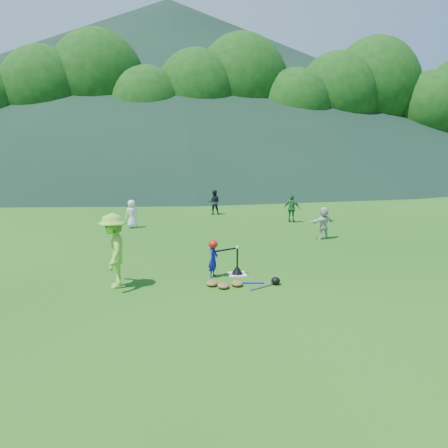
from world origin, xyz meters
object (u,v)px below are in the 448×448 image
fielder_d (324,223)px  fielder_b (214,202)px  fielder_a (132,214)px  equipment_pile (237,283)px  batter_child (213,259)px  fielder_c (292,209)px  batting_tee (237,270)px  adult_coach (114,251)px  home_plate (237,274)px

fielder_d → fielder_b: bearing=-79.2°
fielder_a → equipment_pile: 8.57m
batter_child → fielder_c: size_ratio=0.77×
fielder_c → batting_tee: 8.32m
fielder_a → fielder_d: 7.66m
batter_child → adult_coach: 2.50m
adult_coach → fielder_a: bearing=177.9°
batter_child → batting_tee: (0.64, 0.10, -0.34)m
fielder_d → home_plate: bearing=29.0°
home_plate → batter_child: bearing=-171.3°
fielder_b → fielder_c: bearing=151.4°
home_plate → fielder_b: fielder_b is taller
fielder_c → equipment_pile: bearing=95.7°
fielder_a → batting_tee: (3.16, -7.08, -0.45)m
batting_tee → fielder_c: bearing=63.6°
home_plate → batter_child: size_ratio=0.48×
fielder_b → adult_coach: bearing=83.5°
adult_coach → fielder_b: adult_coach is taller
adult_coach → fielder_b: (3.64, 10.72, -0.29)m
batter_child → fielder_d: fielder_d is taller
batter_child → fielder_c: 8.70m
fielder_d → batting_tee: fielder_d is taller
batter_child → fielder_b: bearing=19.4°
batter_child → fielder_b: size_ratio=0.78×
fielder_d → batter_child: bearing=25.2°
fielder_b → fielder_c: (3.11, -2.69, 0.01)m
fielder_c → fielder_b: bearing=-10.4°
fielder_b → batting_tee: 10.16m
adult_coach → fielder_c: bearing=137.1°
home_plate → equipment_pile: (-0.16, -0.93, 0.06)m
fielder_d → fielder_a: bearing=-41.0°
fielder_a → equipment_pile: (3.00, -8.02, -0.51)m
home_plate → fielder_b: (0.58, 10.13, 0.59)m
adult_coach → fielder_c: size_ratio=1.46×
adult_coach → equipment_pile: adult_coach is taller
batting_tee → equipment_pile: size_ratio=0.38×
fielder_a → fielder_b: (3.74, 3.05, 0.03)m
fielder_d → batting_tee: 5.53m
fielder_b → fielder_d: size_ratio=1.03×
batter_child → equipment_pile: bearing=-123.7°
equipment_pile → fielder_b: bearing=86.2°
home_plate → batting_tee: size_ratio=0.66×
adult_coach → batter_child: bearing=98.7°
adult_coach → batting_tee: bearing=98.1°
batting_tee → equipment_pile: (-0.16, -0.93, -0.06)m
fielder_b → home_plate: bearing=99.0°
batter_child → fielder_a: 7.61m
fielder_a → fielder_d: size_ratio=0.99×
batter_child → adult_coach: adult_coach is taller
fielder_a → equipment_pile: fielder_a is taller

